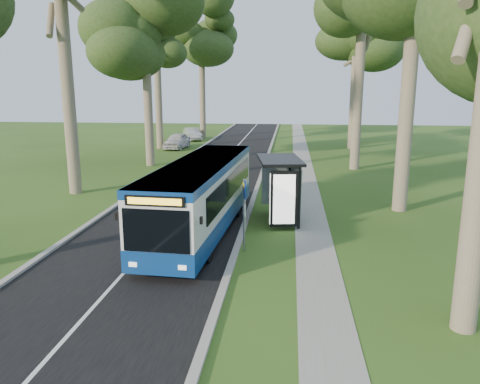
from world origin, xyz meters
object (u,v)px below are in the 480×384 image
object	(u,v)px
car_white	(177,141)
car_silver	(192,134)
litter_bin	(281,189)
bus_shelter	(283,179)
bus	(202,196)
bus_stop_sign	(244,207)

from	to	relation	value
car_white	car_silver	world-z (taller)	car_white
litter_bin	bus_shelter	bearing A→B (deg)	-88.62
bus	bus_stop_sign	bearing A→B (deg)	-43.89
bus	bus_shelter	world-z (taller)	bus
bus	car_silver	size ratio (longest dim) A/B	2.75
bus	litter_bin	xyz separation A→B (m)	(3.27, 6.66, -1.09)
bus	car_silver	xyz separation A→B (m)	(-7.58, 34.28, -0.88)
bus	litter_bin	distance (m)	7.50
bus_shelter	car_silver	xyz separation A→B (m)	(-10.96, 32.63, -1.38)
bus_stop_sign	bus	bearing A→B (deg)	115.54
bus_stop_sign	litter_bin	distance (m)	9.04
bus_shelter	car_white	xyz separation A→B (m)	(-10.96, 25.10, -1.30)
bus_shelter	litter_bin	xyz separation A→B (m)	(-0.12, 5.00, -1.59)
car_white	car_silver	size ratio (longest dim) A/B	1.07
bus_stop_sign	car_silver	bearing A→B (deg)	87.61
litter_bin	car_silver	distance (m)	29.68
bus	bus_shelter	size ratio (longest dim) A/B	3.18
bus	bus_shelter	bearing A→B (deg)	29.46
bus_shelter	car_silver	distance (m)	34.45
car_silver	car_white	bearing A→B (deg)	-113.65
bus_shelter	car_white	size ratio (longest dim) A/B	0.81
car_white	litter_bin	bearing A→B (deg)	-56.80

